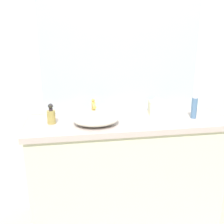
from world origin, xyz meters
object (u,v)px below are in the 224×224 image
at_px(sink_basin, 96,118).
at_px(soap_dispenser, 51,116).
at_px(lotion_bottle, 194,107).
at_px(tissue_box, 156,107).

height_order(sink_basin, soap_dispenser, soap_dispenser).
relative_size(lotion_bottle, tissue_box, 1.16).
bearing_deg(tissue_box, lotion_bottle, -27.13).
xyz_separation_m(soap_dispenser, lotion_bottle, (1.15, -0.05, 0.03)).
height_order(soap_dispenser, tissue_box, tissue_box).
relative_size(soap_dispenser, tissue_box, 0.99).
bearing_deg(lotion_bottle, soap_dispenser, 177.41).
relative_size(sink_basin, soap_dispenser, 2.22).
bearing_deg(lotion_bottle, sink_basin, -178.44).
height_order(soap_dispenser, lotion_bottle, lotion_bottle).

